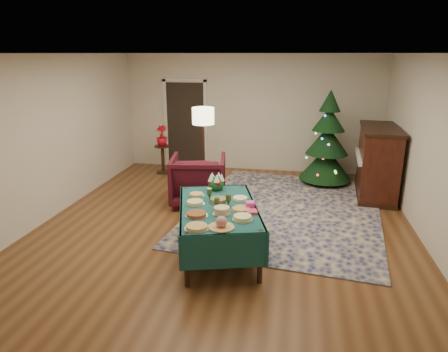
% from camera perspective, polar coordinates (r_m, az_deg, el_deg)
% --- Properties ---
extents(room_shell, '(7.00, 7.00, 7.00)m').
position_cam_1_polar(room_shell, '(6.09, 0.11, 4.29)').
color(room_shell, '#593319').
rests_on(room_shell, ground).
extents(doorway, '(1.08, 0.04, 2.16)m').
position_cam_1_polar(doorway, '(9.82, -5.50, 7.62)').
color(doorway, black).
rests_on(doorway, ground).
extents(rug, '(3.70, 4.57, 0.02)m').
position_cam_1_polar(rug, '(7.29, 8.88, -4.77)').
color(rug, '#15194E').
rests_on(rug, ground).
extents(buffet_table, '(1.50, 2.02, 0.70)m').
position_cam_1_polar(buffet_table, '(5.51, -0.82, -5.71)').
color(buffet_table, black).
rests_on(buffet_table, ground).
extents(platter_0, '(0.30, 0.30, 0.04)m').
position_cam_1_polar(platter_0, '(4.79, -3.91, -7.29)').
color(platter_0, silver).
rests_on(platter_0, buffet_table).
extents(platter_1, '(0.32, 0.32, 0.15)m').
position_cam_1_polar(platter_1, '(4.78, -0.39, -6.81)').
color(platter_1, silver).
rests_on(platter_1, buffet_table).
extents(platter_2, '(0.27, 0.27, 0.06)m').
position_cam_1_polar(platter_2, '(5.02, 2.66, -5.99)').
color(platter_2, silver).
rests_on(platter_2, buffet_table).
extents(platter_3, '(0.30, 0.30, 0.05)m').
position_cam_1_polar(platter_3, '(5.14, -3.96, -5.51)').
color(platter_3, silver).
rests_on(platter_3, buffet_table).
extents(platter_4, '(0.24, 0.24, 0.10)m').
position_cam_1_polar(platter_4, '(5.19, -0.33, -4.99)').
color(platter_4, silver).
rests_on(platter_4, buffet_table).
extents(platter_5, '(0.28, 0.28, 0.04)m').
position_cam_1_polar(platter_5, '(5.32, 2.44, -4.76)').
color(platter_5, silver).
rests_on(platter_5, buffet_table).
extents(platter_6, '(0.26, 0.26, 0.05)m').
position_cam_1_polar(platter_6, '(5.54, -4.17, -3.81)').
color(platter_6, silver).
rests_on(platter_6, buffet_table).
extents(platter_7, '(0.26, 0.26, 0.07)m').
position_cam_1_polar(platter_7, '(5.57, -0.77, -3.55)').
color(platter_7, silver).
rests_on(platter_7, buffet_table).
extents(platter_8, '(0.24, 0.24, 0.04)m').
position_cam_1_polar(platter_8, '(5.69, 2.33, -3.25)').
color(platter_8, silver).
rests_on(platter_8, buffet_table).
extents(platter_9, '(0.23, 0.23, 0.04)m').
position_cam_1_polar(platter_9, '(5.86, -3.96, -2.67)').
color(platter_9, silver).
rests_on(platter_9, buffet_table).
extents(goblet_0, '(0.07, 0.07, 0.16)m').
position_cam_1_polar(goblet_0, '(5.69, -2.11, -2.51)').
color(goblet_0, '#2D471E').
rests_on(goblet_0, buffet_table).
extents(goblet_1, '(0.07, 0.07, 0.16)m').
position_cam_1_polar(goblet_1, '(5.45, 0.64, -3.42)').
color(goblet_1, '#2D471E').
rests_on(goblet_1, buffet_table).
extents(goblet_2, '(0.07, 0.07, 0.16)m').
position_cam_1_polar(goblet_2, '(5.33, -1.02, -3.89)').
color(goblet_2, '#2D471E').
rests_on(goblet_2, buffet_table).
extents(napkin_stack, '(0.17, 0.17, 0.04)m').
position_cam_1_polar(napkin_stack, '(5.24, 3.97, -5.13)').
color(napkin_stack, '#D83C5D').
rests_on(napkin_stack, buffet_table).
extents(gift_box, '(0.14, 0.14, 0.09)m').
position_cam_1_polar(gift_box, '(5.38, 3.76, -4.18)').
color(gift_box, '#EE42AA').
rests_on(gift_box, buffet_table).
extents(centerpiece, '(0.25, 0.25, 0.29)m').
position_cam_1_polar(centerpiece, '(6.08, -1.14, -0.86)').
color(centerpiece, '#1E4C1E').
rests_on(centerpiece, buffet_table).
extents(armchair, '(1.11, 1.06, 1.01)m').
position_cam_1_polar(armchair, '(7.40, -3.68, -0.20)').
color(armchair, '#3F0D18').
rests_on(armchair, ground).
extents(floor_lamp, '(0.42, 0.42, 1.73)m').
position_cam_1_polar(floor_lamp, '(7.66, -2.98, 7.80)').
color(floor_lamp, '#A57F3F').
rests_on(floor_lamp, ground).
extents(side_table, '(0.37, 0.37, 0.65)m').
position_cam_1_polar(side_table, '(9.47, -8.73, 2.32)').
color(side_table, black).
rests_on(side_table, ground).
extents(potted_plant, '(0.26, 0.47, 0.26)m').
position_cam_1_polar(potted_plant, '(9.36, -8.86, 5.09)').
color(potted_plant, red).
rests_on(potted_plant, side_table).
extents(christmas_tree, '(1.39, 1.39, 2.00)m').
position_cam_1_polar(christmas_tree, '(8.76, 14.53, 4.69)').
color(christmas_tree, black).
rests_on(christmas_tree, ground).
extents(piano, '(0.87, 1.64, 1.37)m').
position_cam_1_polar(piano, '(8.30, 21.07, 1.78)').
color(piano, black).
rests_on(piano, ground).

